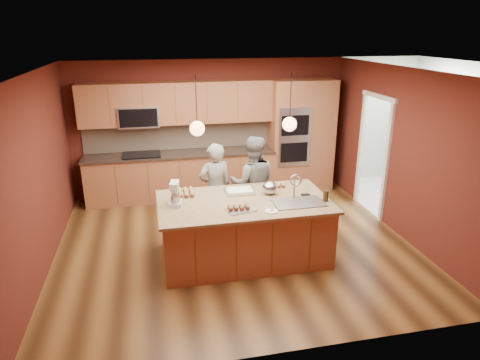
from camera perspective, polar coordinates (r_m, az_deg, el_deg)
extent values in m
plane|color=#412813|center=(6.93, -0.69, -8.47)|extent=(5.50, 5.50, 0.00)
plane|color=white|center=(6.14, -0.80, 14.38)|extent=(5.50, 5.50, 0.00)
plane|color=#541E16|center=(8.79, -3.99, 7.00)|extent=(5.50, 0.00, 5.50)
plane|color=#541E16|center=(4.16, 6.16, -7.84)|extent=(5.50, 0.00, 5.50)
plane|color=#541E16|center=(6.48, -25.34, 0.52)|extent=(0.00, 5.00, 5.00)
plane|color=#541E16|center=(7.43, 20.58, 3.44)|extent=(0.00, 5.00, 5.00)
cube|color=#975C39|center=(8.68, -7.81, 0.52)|extent=(3.70, 0.60, 0.90)
cube|color=black|center=(8.53, -7.95, 3.45)|extent=(3.74, 0.64, 0.04)
cube|color=#C3AE92|center=(8.74, -8.20, 5.90)|extent=(3.70, 0.03, 0.56)
cube|color=#975C39|center=(8.44, -8.34, 10.13)|extent=(3.70, 0.36, 0.80)
cube|color=black|center=(8.50, -13.00, 3.28)|extent=(0.72, 0.52, 0.03)
cube|color=#ADB0B6|center=(8.44, -13.38, 8.29)|extent=(0.76, 0.40, 0.40)
cube|color=#975C39|center=(8.91, 6.61, 5.78)|extent=(0.80, 0.60, 2.30)
cube|color=#ADB0B6|center=(8.62, 7.25, 5.63)|extent=(0.66, 0.04, 1.20)
cube|color=#975C39|center=(9.14, 10.50, 5.92)|extent=(0.50, 0.60, 2.30)
plane|color=silver|center=(9.27, 20.45, -2.29)|extent=(2.60, 2.60, 0.00)
plane|color=beige|center=(9.40, 26.09, 5.89)|extent=(0.00, 2.70, 2.70)
cube|color=white|center=(9.18, 25.65, 9.51)|extent=(0.35, 2.40, 0.75)
cylinder|color=black|center=(5.67, -5.85, 10.29)|extent=(0.01, 0.01, 0.70)
sphere|color=#E99152|center=(5.74, -5.73, 6.84)|extent=(0.20, 0.20, 0.20)
cylinder|color=black|center=(5.95, 6.75, 10.69)|extent=(0.01, 0.01, 0.70)
sphere|color=#E99152|center=(6.02, 6.62, 7.40)|extent=(0.20, 0.20, 0.20)
cube|color=#975C39|center=(6.37, 0.54, -6.72)|extent=(2.37, 1.29, 0.87)
cube|color=#D2C087|center=(6.18, 0.55, -2.93)|extent=(2.47, 1.39, 0.04)
cube|color=#ADB0B6|center=(6.18, 7.80, -3.73)|extent=(0.71, 0.42, 0.18)
imported|color=black|center=(7.04, -3.35, -1.16)|extent=(0.62, 0.47, 1.54)
imported|color=slate|center=(7.14, 1.70, -0.47)|extent=(0.88, 0.74, 1.62)
cube|color=white|center=(6.08, -8.60, -3.07)|extent=(0.22, 0.26, 0.05)
cube|color=white|center=(6.12, -8.73, -1.50)|extent=(0.10, 0.09, 0.23)
cube|color=white|center=(6.00, -8.74, -0.66)|extent=(0.16, 0.25, 0.09)
cylinder|color=#B0B2B7|center=(6.03, -8.61, -2.65)|extent=(0.13, 0.13, 0.12)
cube|color=silver|center=(6.47, -0.06, -1.54)|extent=(0.45, 0.33, 0.03)
cube|color=white|center=(6.46, -0.06, -1.37)|extent=(0.39, 0.27, 0.02)
cube|color=#ADB0B6|center=(5.85, 0.08, -3.93)|extent=(0.43, 0.35, 0.02)
ellipsoid|color=#B0B2B7|center=(6.41, 4.00, -1.04)|extent=(0.24, 0.24, 0.20)
cylinder|color=white|center=(5.82, 4.25, -4.15)|extent=(0.18, 0.18, 0.01)
cylinder|color=#36220C|center=(6.25, 11.37, -2.08)|extent=(0.08, 0.08, 0.16)
cube|color=black|center=(6.45, 8.70, -1.94)|extent=(0.13, 0.08, 0.01)
cube|color=white|center=(9.16, 24.98, 0.43)|extent=(0.77, 0.79, 1.07)
cube|color=white|center=(9.64, 22.66, 1.38)|extent=(0.66, 0.68, 0.99)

